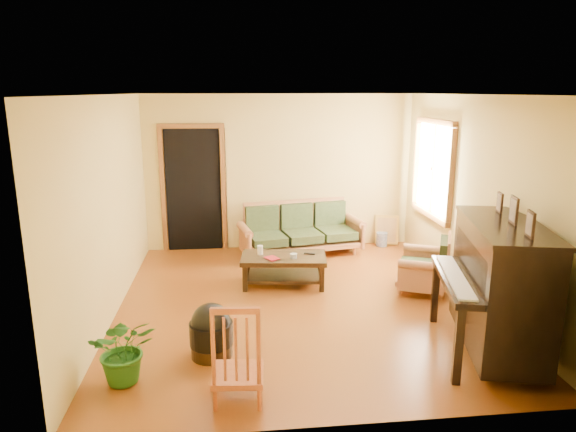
{
  "coord_description": "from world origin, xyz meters",
  "views": [
    {
      "loc": [
        -0.8,
        -6.07,
        2.64
      ],
      "look_at": [
        -0.11,
        0.2,
        1.1
      ],
      "focal_mm": 32.0,
      "sensor_mm": 36.0,
      "label": 1
    }
  ],
  "objects": [
    {
      "name": "floor",
      "position": [
        0.0,
        0.0,
        0.0
      ],
      "size": [
        5.0,
        5.0,
        0.0
      ],
      "primitive_type": "plane",
      "color": "#612D0C",
      "rests_on": "ground"
    },
    {
      "name": "doorway",
      "position": [
        -1.45,
        2.48,
        1.02
      ],
      "size": [
        1.08,
        0.16,
        2.05
      ],
      "primitive_type": "cube",
      "color": "black",
      "rests_on": "floor"
    },
    {
      "name": "window",
      "position": [
        2.21,
        1.3,
        1.5
      ],
      "size": [
        0.12,
        1.36,
        1.46
      ],
      "primitive_type": "cube",
      "color": "white",
      "rests_on": "right_wall"
    },
    {
      "name": "sofa",
      "position": [
        0.32,
        2.01,
        0.43
      ],
      "size": [
        2.11,
        1.19,
        0.85
      ],
      "primitive_type": "cube",
      "rotation": [
        0.0,
        0.0,
        0.19
      ],
      "color": "#A5653C",
      "rests_on": "floor"
    },
    {
      "name": "coffee_table",
      "position": [
        -0.12,
        0.65,
        0.21
      ],
      "size": [
        1.23,
        0.77,
        0.42
      ],
      "primitive_type": "cube",
      "rotation": [
        0.0,
        0.0,
        -0.12
      ],
      "color": "black",
      "rests_on": "floor"
    },
    {
      "name": "armchair",
      "position": [
        1.73,
        0.26,
        0.39
      ],
      "size": [
        1.0,
        1.02,
        0.78
      ],
      "primitive_type": "cube",
      "rotation": [
        0.0,
        0.0,
        -0.42
      ],
      "color": "#A5653C",
      "rests_on": "floor"
    },
    {
      "name": "piano",
      "position": [
        1.86,
        -1.48,
        0.69
      ],
      "size": [
        1.25,
        1.73,
        1.38
      ],
      "primitive_type": "cube",
      "rotation": [
        0.0,
        0.0,
        -0.23
      ],
      "color": "black",
      "rests_on": "floor"
    },
    {
      "name": "footstool",
      "position": [
        -1.05,
        -1.24,
        0.21
      ],
      "size": [
        0.52,
        0.52,
        0.42
      ],
      "primitive_type": "cylinder",
      "rotation": [
        0.0,
        0.0,
        -0.21
      ],
      "color": "black",
      "rests_on": "floor"
    },
    {
      "name": "red_chair",
      "position": [
        -0.79,
        -2.02,
        0.47
      ],
      "size": [
        0.47,
        0.51,
        0.93
      ],
      "primitive_type": "cube",
      "rotation": [
        0.0,
        0.0,
        -0.08
      ],
      "color": "brown",
      "rests_on": "floor"
    },
    {
      "name": "leaning_frame",
      "position": [
        1.87,
        2.38,
        0.27
      ],
      "size": [
        0.42,
        0.21,
        0.55
      ],
      "primitive_type": "cube",
      "rotation": [
        0.0,
        0.0,
        -0.3
      ],
      "color": "gold",
      "rests_on": "floor"
    },
    {
      "name": "ceramic_crock",
      "position": [
        1.77,
        2.3,
        0.12
      ],
      "size": [
        0.2,
        0.2,
        0.24
      ],
      "primitive_type": "cylinder",
      "rotation": [
        0.0,
        0.0,
        0.02
      ],
      "color": "#324F96",
      "rests_on": "floor"
    },
    {
      "name": "potted_plant",
      "position": [
        -1.83,
        -1.63,
        0.33
      ],
      "size": [
        0.67,
        0.61,
        0.65
      ],
      "primitive_type": "imported",
      "rotation": [
        0.0,
        0.0,
        0.18
      ],
      "color": "#235F1B",
      "rests_on": "floor"
    },
    {
      "name": "book",
      "position": [
        -0.36,
        0.49,
        0.43
      ],
      "size": [
        0.22,
        0.24,
        0.02
      ],
      "primitive_type": "imported",
      "rotation": [
        0.0,
        0.0,
        0.49
      ],
      "color": "maroon",
      "rests_on": "coffee_table"
    },
    {
      "name": "candle",
      "position": [
        -0.44,
        0.75,
        0.49
      ],
      "size": [
        0.09,
        0.09,
        0.13
      ],
      "primitive_type": "cylinder",
      "rotation": [
        0.0,
        0.0,
        -0.25
      ],
      "color": "white",
      "rests_on": "coffee_table"
    },
    {
      "name": "glass_jar",
      "position": [
        0.0,
        0.54,
        0.45
      ],
      "size": [
        0.13,
        0.13,
        0.06
      ],
      "primitive_type": "cylinder",
      "rotation": [
        0.0,
        0.0,
        0.42
      ],
      "color": "silver",
      "rests_on": "coffee_table"
    },
    {
      "name": "remote",
      "position": [
        0.25,
        0.69,
        0.43
      ],
      "size": [
        0.16,
        0.08,
        0.02
      ],
      "primitive_type": "cube",
      "rotation": [
        0.0,
        0.0,
        -0.3
      ],
      "color": "black",
      "rests_on": "coffee_table"
    }
  ]
}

